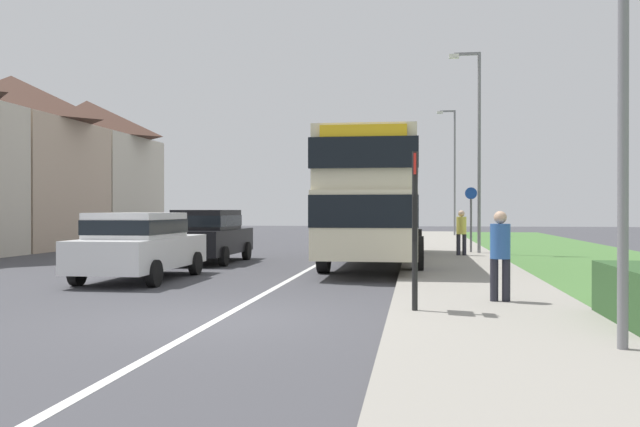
{
  "coord_description": "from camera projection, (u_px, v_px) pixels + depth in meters",
  "views": [
    {
      "loc": [
        3.03,
        -10.19,
        1.69
      ],
      "look_at": [
        0.72,
        6.08,
        1.6
      ],
      "focal_mm": 38.41,
      "sensor_mm": 36.0,
      "label": 1
    }
  ],
  "objects": [
    {
      "name": "pedestrian_at_stop",
      "position": [
        500.0,
        251.0,
        11.72
      ],
      "size": [
        0.34,
        0.34,
        1.67
      ],
      "color": "#23232D",
      "rests_on": "ground_plane"
    },
    {
      "name": "street_lamp_far",
      "position": [
        453.0,
        165.0,
        42.25
      ],
      "size": [
        1.14,
        0.2,
        7.84
      ],
      "color": "slate",
      "rests_on": "ground_plane"
    },
    {
      "name": "cycle_route_sign",
      "position": [
        471.0,
        217.0,
        25.34
      ],
      "size": [
        0.44,
        0.08,
        2.52
      ],
      "color": "slate",
      "rests_on": "ground_plane"
    },
    {
      "name": "ground_plane",
      "position": [
        218.0,
        320.0,
        10.52
      ],
      "size": [
        120.0,
        120.0,
        0.0
      ],
      "primitive_type": "plane",
      "color": "#424247"
    },
    {
      "name": "street_lamp_mid",
      "position": [
        476.0,
        139.0,
        24.81
      ],
      "size": [
        1.14,
        0.2,
        7.41
      ],
      "color": "slate",
      "rests_on": "ground_plane"
    },
    {
      "name": "lane_marking_centre",
      "position": [
        303.0,
        272.0,
        18.44
      ],
      "size": [
        0.14,
        60.0,
        0.01
      ],
      "primitive_type": "cube",
      "color": "silver",
      "rests_on": "ground_plane"
    },
    {
      "name": "pedestrian_walking_away",
      "position": [
        461.0,
        230.0,
        23.52
      ],
      "size": [
        0.34,
        0.34,
        1.67
      ],
      "color": "#23232D",
      "rests_on": "ground_plane"
    },
    {
      "name": "double_decker_bus",
      "position": [
        377.0,
        195.0,
        21.2
      ],
      "size": [
        2.8,
        11.41,
        3.7
      ],
      "color": "beige",
      "rests_on": "ground_plane"
    },
    {
      "name": "parked_car_white",
      "position": [
        139.0,
        243.0,
        16.34
      ],
      "size": [
        1.99,
        4.55,
        1.62
      ],
      "color": "silver",
      "rests_on": "ground_plane"
    },
    {
      "name": "parked_car_black",
      "position": [
        209.0,
        234.0,
        21.76
      ],
      "size": [
        1.95,
        4.46,
        1.68
      ],
      "color": "black",
      "rests_on": "ground_plane"
    },
    {
      "name": "street_lamp_near",
      "position": [
        613.0,
        21.0,
        7.7
      ],
      "size": [
        1.14,
        0.2,
        6.56
      ],
      "color": "slate",
      "rests_on": "ground_plane"
    },
    {
      "name": "pavement_near_side",
      "position": [
        468.0,
        280.0,
        15.87
      ],
      "size": [
        3.2,
        68.0,
        0.12
      ],
      "primitive_type": "cube",
      "color": "gray",
      "rests_on": "ground_plane"
    },
    {
      "name": "bus_stop_sign",
      "position": [
        415.0,
        219.0,
        10.66
      ],
      "size": [
        0.09,
        0.52,
        2.6
      ],
      "color": "black",
      "rests_on": "ground_plane"
    },
    {
      "name": "house_terrace_far_side",
      "position": [
        11.0,
        162.0,
        29.66
      ],
      "size": [
        6.04,
        20.45,
        7.51
      ],
      "color": "beige",
      "rests_on": "ground_plane"
    }
  ]
}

